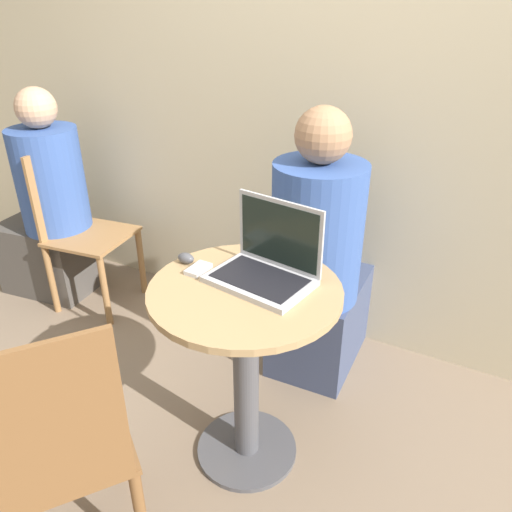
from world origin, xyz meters
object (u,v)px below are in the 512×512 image
laptop (267,263)px  cell_phone (198,269)px  person_seated (319,271)px  chair_empty (60,454)px

laptop → cell_phone: (-0.23, -0.07, -0.05)m
laptop → person_seated: 0.61m
cell_phone → person_seated: person_seated is taller
cell_phone → person_seated: size_ratio=0.08×
laptop → person_seated: bearing=91.0°
laptop → chair_empty: bearing=-111.8°
chair_empty → person_seated: 1.28m
cell_phone → chair_empty: bearing=-94.5°
person_seated → cell_phone: bearing=-110.4°
laptop → chair_empty: size_ratio=0.39×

